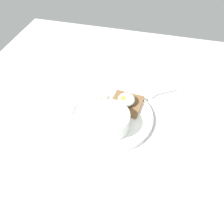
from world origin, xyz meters
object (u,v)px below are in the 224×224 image
oatmeal_bowl (108,120)px  poached_egg (126,100)px  banana_slice_left (102,104)px  toast_slice (126,104)px  banana_slice_back (104,97)px  banana_slice_front (97,99)px  spoon (158,94)px

oatmeal_bowl → poached_egg: oatmeal_bowl is taller
poached_egg → banana_slice_left: size_ratio=1.54×
poached_egg → banana_slice_left: (2.36, -8.15, -1.88)cm
banana_slice_left → oatmeal_bowl: bearing=29.2°
oatmeal_bowl → toast_slice: bearing=160.3°
poached_egg → banana_slice_back: 8.91cm
banana_slice_front → spoon: bearing=114.9°
spoon → poached_egg: bearing=-48.5°
oatmeal_bowl → spoon: (-19.68, 14.16, -3.45)cm
banana_slice_front → oatmeal_bowl: bearing=33.9°
oatmeal_bowl → banana_slice_left: 9.42cm
poached_egg → banana_slice_left: bearing=-73.9°
toast_slice → banana_slice_left: 8.60cm
banana_slice_left → toast_slice: bearing=106.5°
banana_slice_left → banana_slice_back: size_ratio=1.22×
oatmeal_bowl → poached_egg: (-10.39, 3.66, -0.14)cm
oatmeal_bowl → banana_slice_front: oatmeal_bowl is taller
oatmeal_bowl → poached_egg: bearing=160.6°
banana_slice_back → poached_egg: bearing=80.5°
oatmeal_bowl → banana_slice_back: size_ratio=3.61×
toast_slice → banana_slice_back: 8.72cm
spoon → banana_slice_front: bearing=-65.1°
poached_egg → spoon: poached_egg is taller
toast_slice → banana_slice_back: size_ratio=3.11×
toast_slice → banana_slice_front: bearing=-87.3°
toast_slice → oatmeal_bowl: bearing=-19.7°
banana_slice_front → banana_slice_left: 2.95cm
banana_slice_back → spoon: 20.62cm
oatmeal_bowl → banana_slice_left: (-8.03, -4.48, -2.02)cm
banana_slice_front → toast_slice: bearing=92.7°
oatmeal_bowl → toast_slice: size_ratio=1.16×
banana_slice_front → spoon: size_ratio=0.39×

